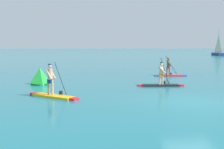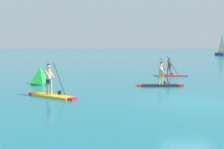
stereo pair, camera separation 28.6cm
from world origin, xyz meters
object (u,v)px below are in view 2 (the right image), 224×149
at_px(paddleboarder_near_left, 51,90).
at_px(paddleboarder_far_right, 171,72).
at_px(paddleboarder_mid_center, 161,81).
at_px(race_marker_buoy, 40,77).
at_px(sailboat_right_horizon, 221,52).

relative_size(paddleboarder_near_left, paddleboarder_far_right, 0.96).
height_order(paddleboarder_mid_center, race_marker_buoy, paddleboarder_mid_center).
xyz_separation_m(paddleboarder_near_left, paddleboarder_mid_center, (6.82, 3.43, -0.04)).
bearing_deg(paddleboarder_near_left, race_marker_buoy, 143.56).
bearing_deg(race_marker_buoy, paddleboarder_mid_center, -10.72).
bearing_deg(paddleboarder_mid_center, paddleboarder_far_right, 70.43).
bearing_deg(race_marker_buoy, sailboat_right_horizon, 53.24).
xyz_separation_m(paddleboarder_mid_center, sailboat_right_horizon, (30.74, 53.88, 0.49)).
bearing_deg(race_marker_buoy, paddleboarder_far_right, 21.67).
bearing_deg(paddleboarder_mid_center, paddleboarder_near_left, -150.49).
relative_size(paddleboarder_mid_center, paddleboarder_far_right, 1.08).
bearing_deg(sailboat_right_horizon, paddleboarder_near_left, 154.18).
xyz_separation_m(paddleboarder_far_right, race_marker_buoy, (-10.73, -4.26, 0.13)).
relative_size(paddleboarder_far_right, race_marker_buoy, 1.99).
bearing_deg(paddleboarder_near_left, paddleboarder_far_right, 81.95).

